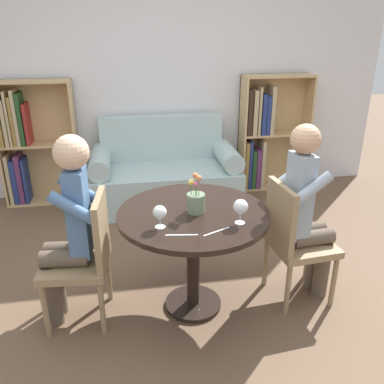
{
  "coord_description": "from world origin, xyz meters",
  "views": [
    {
      "loc": [
        -0.41,
        -2.35,
        1.9
      ],
      "look_at": [
        0.0,
        0.05,
        0.87
      ],
      "focal_mm": 38.0,
      "sensor_mm": 36.0,
      "label": 1
    }
  ],
  "objects_px": {
    "chair_right": "(293,237)",
    "chair_left": "(85,254)",
    "flower_vase": "(196,200)",
    "wine_glass_right": "(241,207)",
    "bookshelf_left": "(28,144)",
    "wine_glass_left": "(160,213)",
    "bookshelf_right": "(264,135)",
    "person_left": "(69,227)",
    "person_right": "(307,211)",
    "couch": "(165,175)"
  },
  "relations": [
    {
      "from": "chair_left",
      "to": "chair_right",
      "type": "distance_m",
      "value": 1.42
    },
    {
      "from": "flower_vase",
      "to": "wine_glass_right",
      "type": "bearing_deg",
      "value": -39.72
    },
    {
      "from": "couch",
      "to": "bookshelf_right",
      "type": "xyz_separation_m",
      "value": [
        1.21,
        0.27,
        0.34
      ]
    },
    {
      "from": "bookshelf_left",
      "to": "person_left",
      "type": "xyz_separation_m",
      "value": [
        0.65,
        -2.09,
        0.03
      ]
    },
    {
      "from": "bookshelf_right",
      "to": "person_left",
      "type": "bearing_deg",
      "value": -133.82
    },
    {
      "from": "wine_glass_left",
      "to": "flower_vase",
      "type": "distance_m",
      "value": 0.3
    },
    {
      "from": "bookshelf_left",
      "to": "person_right",
      "type": "distance_m",
      "value": 3.08
    },
    {
      "from": "wine_glass_left",
      "to": "person_right",
      "type": "bearing_deg",
      "value": 10.01
    },
    {
      "from": "chair_right",
      "to": "wine_glass_right",
      "type": "bearing_deg",
      "value": 107.73
    },
    {
      "from": "wine_glass_left",
      "to": "person_left",
      "type": "bearing_deg",
      "value": 160.79
    },
    {
      "from": "person_left",
      "to": "bookshelf_left",
      "type": "bearing_deg",
      "value": -157.28
    },
    {
      "from": "chair_left",
      "to": "chair_right",
      "type": "xyz_separation_m",
      "value": [
        1.42,
        -0.01,
        0.0
      ]
    },
    {
      "from": "bookshelf_left",
      "to": "bookshelf_right",
      "type": "height_order",
      "value": "same"
    },
    {
      "from": "person_right",
      "to": "flower_vase",
      "type": "distance_m",
      "value": 0.8
    },
    {
      "from": "person_left",
      "to": "wine_glass_left",
      "type": "relative_size",
      "value": 9.06
    },
    {
      "from": "couch",
      "to": "wine_glass_left",
      "type": "distance_m",
      "value": 2.11
    },
    {
      "from": "flower_vase",
      "to": "bookshelf_left",
      "type": "bearing_deg",
      "value": 124.56
    },
    {
      "from": "bookshelf_right",
      "to": "person_right",
      "type": "distance_m",
      "value": 2.15
    },
    {
      "from": "bookshelf_left",
      "to": "wine_glass_left",
      "type": "bearing_deg",
      "value": -62.15
    },
    {
      "from": "wine_glass_left",
      "to": "wine_glass_right",
      "type": "distance_m",
      "value": 0.49
    },
    {
      "from": "wine_glass_right",
      "to": "bookshelf_left",
      "type": "bearing_deg",
      "value": 126.24
    },
    {
      "from": "chair_right",
      "to": "chair_left",
      "type": "bearing_deg",
      "value": 83.95
    },
    {
      "from": "chair_left",
      "to": "wine_glass_right",
      "type": "bearing_deg",
      "value": 83.33
    },
    {
      "from": "bookshelf_left",
      "to": "wine_glass_right",
      "type": "distance_m",
      "value": 2.88
    },
    {
      "from": "wine_glass_right",
      "to": "flower_vase",
      "type": "xyz_separation_m",
      "value": [
        -0.24,
        0.2,
        -0.03
      ]
    },
    {
      "from": "wine_glass_right",
      "to": "flower_vase",
      "type": "bearing_deg",
      "value": 140.28
    },
    {
      "from": "bookshelf_right",
      "to": "wine_glass_right",
      "type": "relative_size",
      "value": 8.44
    },
    {
      "from": "chair_left",
      "to": "person_left",
      "type": "bearing_deg",
      "value": -93.89
    },
    {
      "from": "person_left",
      "to": "wine_glass_right",
      "type": "height_order",
      "value": "person_left"
    },
    {
      "from": "person_right",
      "to": "bookshelf_right",
      "type": "bearing_deg",
      "value": -16.61
    },
    {
      "from": "chair_right",
      "to": "wine_glass_right",
      "type": "xyz_separation_m",
      "value": [
        -0.46,
        -0.2,
        0.36
      ]
    },
    {
      "from": "bookshelf_left",
      "to": "flower_vase",
      "type": "relative_size",
      "value": 4.96
    },
    {
      "from": "couch",
      "to": "wine_glass_left",
      "type": "bearing_deg",
      "value": -96.56
    },
    {
      "from": "bookshelf_right",
      "to": "wine_glass_left",
      "type": "bearing_deg",
      "value": -122.28
    },
    {
      "from": "couch",
      "to": "flower_vase",
      "type": "relative_size",
      "value": 5.89
    },
    {
      "from": "bookshelf_left",
      "to": "chair_left",
      "type": "height_order",
      "value": "bookshelf_left"
    },
    {
      "from": "bookshelf_left",
      "to": "wine_glass_right",
      "type": "relative_size",
      "value": 8.44
    },
    {
      "from": "bookshelf_left",
      "to": "person_left",
      "type": "height_order",
      "value": "bookshelf_left"
    },
    {
      "from": "chair_right",
      "to": "wine_glass_right",
      "type": "distance_m",
      "value": 0.61
    },
    {
      "from": "couch",
      "to": "person_left",
      "type": "height_order",
      "value": "person_left"
    },
    {
      "from": "person_left",
      "to": "chair_left",
      "type": "bearing_deg",
      "value": 86.11
    },
    {
      "from": "bookshelf_left",
      "to": "chair_left",
      "type": "relative_size",
      "value": 1.49
    },
    {
      "from": "person_left",
      "to": "wine_glass_right",
      "type": "relative_size",
      "value": 8.16
    },
    {
      "from": "bookshelf_left",
      "to": "bookshelf_right",
      "type": "xyz_separation_m",
      "value": [
        2.66,
        -0.0,
        -0.02
      ]
    },
    {
      "from": "wine_glass_left",
      "to": "chair_right",
      "type": "bearing_deg",
      "value": 10.08
    },
    {
      "from": "person_left",
      "to": "wine_glass_left",
      "type": "bearing_deg",
      "value": 76.33
    },
    {
      "from": "bookshelf_right",
      "to": "person_left",
      "type": "xyz_separation_m",
      "value": [
        -2.01,
        -2.09,
        0.05
      ]
    },
    {
      "from": "bookshelf_right",
      "to": "chair_left",
      "type": "relative_size",
      "value": 1.49
    },
    {
      "from": "chair_left",
      "to": "wine_glass_left",
      "type": "bearing_deg",
      "value": 74.71
    },
    {
      "from": "chair_right",
      "to": "flower_vase",
      "type": "height_order",
      "value": "flower_vase"
    }
  ]
}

